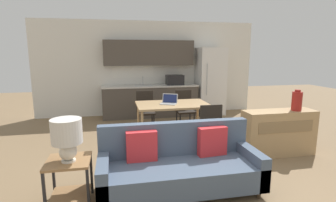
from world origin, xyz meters
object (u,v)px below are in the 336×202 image
Objects in this scene: table_lamp at (67,135)px; dining_chair_far_left at (145,109)px; credenza at (278,133)px; laptop at (169,101)px; dining_chair_near_right at (208,126)px; dining_chair_far_right at (185,108)px; side_table at (69,175)px; dining_table at (173,107)px; couch at (179,166)px; vase at (297,101)px; refrigerator at (210,81)px.

dining_chair_far_left is at bearing 67.44° from table_lamp.
laptop is at bearing 146.10° from credenza.
dining_chair_near_right is (-1.20, 0.31, 0.10)m from credenza.
dining_chair_far_right is 1.63m from dining_chair_near_right.
dining_chair_far_left reaches higher than side_table.
dining_table is at bearing 51.45° from table_lamp.
dining_table is at bearing -61.08° from dining_chair_near_right.
dining_table is 0.71× the size of couch.
dining_chair_far_right and dining_chair_far_left have the same top height.
dining_chair_far_right is 2.29× the size of laptop.
table_lamp reaches higher than laptop.
dining_table reaches higher than side_table.
laptop is at bearing 171.57° from dining_table.
vase is at bearing -54.11° from dining_chair_far_right.
couch is (-1.97, -4.13, -0.64)m from refrigerator.
couch is 2.26× the size of dining_chair_far_left.
credenza is at bearing -59.04° from dining_chair_far_right.
side_table is 1.43× the size of laptop.
refrigerator is 2.70m from laptop.
credenza is at bearing -34.75° from dining_table.
credenza is 2.14m from laptop.
couch is at bearing -115.55° from refrigerator.
refrigerator reaches higher than dining_chair_near_right.
laptop is at bearing -125.72° from dining_chair_far_right.
refrigerator is 2.49m from dining_chair_far_left.
vase is at bearing 14.28° from table_lamp.
table_lamp reaches higher than credenza.
refrigerator is 2.68m from dining_table.
couch reaches higher than side_table.
laptop is at bearing 81.75° from couch.
dining_chair_far_left is at bearing 139.81° from vase.
dining_table is 1.60× the size of dining_chair_far_right.
dining_table is 2.32m from vase.
table_lamp is at bearing -127.46° from dining_chair_far_right.
vase is (0.28, -0.05, 0.57)m from credenza.
table_lamp is 1.25× the size of laptop.
couch is 2.26× the size of dining_chair_near_right.
couch is at bearing -107.40° from dining_chair_far_right.
table_lamp is at bearing -174.36° from couch.
side_table is at bearing -166.34° from vase.
dining_chair_far_right is (2.18, 2.93, -0.38)m from table_lamp.
dining_chair_far_left is at bearing 175.85° from dining_chair_far_right.
refrigerator is at bearing 52.08° from table_lamp.
couch is at bearing -157.38° from credenza.
side_table is 0.45× the size of credenza.
table_lamp reaches higher than side_table.
dining_chair_near_right is at bearing 30.71° from table_lamp.
credenza is at bearing 16.18° from table_lamp.
refrigerator is 0.94× the size of couch.
credenza is at bearing -6.81° from laptop.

